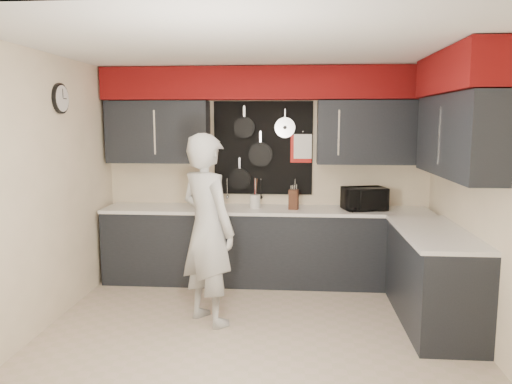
# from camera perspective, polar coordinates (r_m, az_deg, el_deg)

# --- Properties ---
(ground) EXTENTS (4.00, 4.00, 0.00)m
(ground) POSITION_cam_1_polar(r_m,az_deg,el_deg) (4.88, 0.00, -15.57)
(ground) COLOR #C6AF9A
(ground) RESTS_ON ground
(back_wall_assembly) EXTENTS (4.00, 0.36, 2.60)m
(back_wall_assembly) POSITION_cam_1_polar(r_m,az_deg,el_deg) (6.06, 1.31, 8.60)
(back_wall_assembly) COLOR #F7E3BF
(back_wall_assembly) RESTS_ON ground
(right_wall_assembly) EXTENTS (0.36, 3.50, 2.60)m
(right_wall_assembly) POSITION_cam_1_polar(r_m,az_deg,el_deg) (4.95, 22.38, 7.32)
(right_wall_assembly) COLOR #F7E3BF
(right_wall_assembly) RESTS_ON ground
(left_wall_assembly) EXTENTS (0.05, 3.50, 2.60)m
(left_wall_assembly) POSITION_cam_1_polar(r_m,az_deg,el_deg) (5.09, -22.99, 0.42)
(left_wall_assembly) COLOR #F7E3BF
(left_wall_assembly) RESTS_ON ground
(base_cabinets) EXTENTS (3.95, 2.20, 0.92)m
(base_cabinets) POSITION_cam_1_polar(r_m,az_deg,el_deg) (5.78, 5.79, -6.97)
(base_cabinets) COLOR black
(base_cabinets) RESTS_ON ground
(microwave) EXTENTS (0.55, 0.44, 0.27)m
(microwave) POSITION_cam_1_polar(r_m,az_deg,el_deg) (6.00, 12.26, -0.75)
(microwave) COLOR black
(microwave) RESTS_ON base_cabinets
(knife_block) EXTENTS (0.12, 0.12, 0.24)m
(knife_block) POSITION_cam_1_polar(r_m,az_deg,el_deg) (5.92, 4.32, -0.86)
(knife_block) COLOR #391912
(knife_block) RESTS_ON base_cabinets
(utensil_crock) EXTENTS (0.13, 0.13, 0.16)m
(utensil_crock) POSITION_cam_1_polar(r_m,az_deg,el_deg) (5.99, -0.12, -1.08)
(utensil_crock) COLOR silver
(utensil_crock) RESTS_ON base_cabinets
(coffee_maker) EXTENTS (0.19, 0.22, 0.31)m
(coffee_maker) POSITION_cam_1_polar(r_m,az_deg,el_deg) (6.00, -5.44, -0.35)
(coffee_maker) COLOR black
(coffee_maker) RESTS_ON base_cabinets
(person) EXTENTS (0.80, 0.78, 1.85)m
(person) POSITION_cam_1_polar(r_m,az_deg,el_deg) (4.83, -5.56, -4.29)
(person) COLOR #ACACAA
(person) RESTS_ON ground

